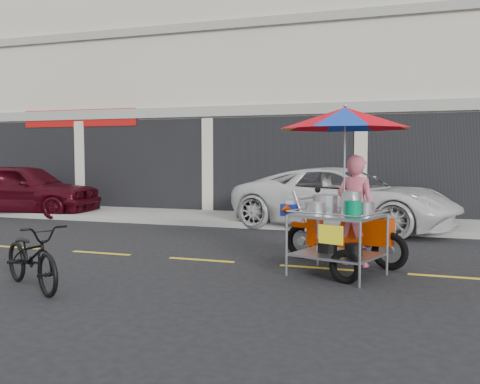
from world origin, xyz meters
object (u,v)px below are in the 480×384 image
(white_pickup, at_px, (345,198))
(near_bicycle, at_px, (32,256))
(maroon_sedan, at_px, (23,189))
(food_vendor_rig, at_px, (347,167))

(white_pickup, height_order, near_bicycle, white_pickup)
(white_pickup, xyz_separation_m, near_bicycle, (-3.21, -7.26, -0.30))
(maroon_sedan, xyz_separation_m, white_pickup, (9.61, 0.00, -0.03))
(white_pickup, relative_size, near_bicycle, 3.16)
(food_vendor_rig, bearing_deg, white_pickup, 116.48)
(near_bicycle, relative_size, food_vendor_rig, 0.66)
(maroon_sedan, relative_size, food_vendor_rig, 1.78)
(maroon_sedan, xyz_separation_m, food_vendor_rig, (10.27, -4.79, 0.84))
(maroon_sedan, bearing_deg, near_bicycle, -145.71)
(maroon_sedan, relative_size, near_bicycle, 2.68)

